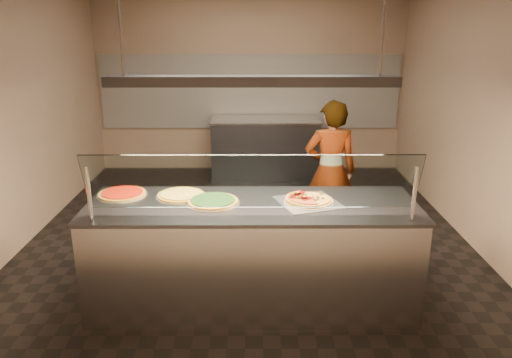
{
  "coord_description": "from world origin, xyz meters",
  "views": [
    {
      "loc": [
        0.07,
        -5.25,
        2.39
      ],
      "look_at": [
        0.09,
        -0.91,
        1.02
      ],
      "focal_mm": 35.0,
      "sensor_mm": 36.0,
      "label": 1
    }
  ],
  "objects_px": {
    "half_pizza_sausage": "(320,199)",
    "pizza_cheese": "(181,195)",
    "half_pizza_pepperoni": "(297,198)",
    "perforated_tray": "(309,202)",
    "prep_table": "(265,147)",
    "heat_lamp_housing": "(252,81)",
    "pizza_tomato": "(122,193)",
    "sneeze_guard": "(252,183)",
    "pizza_spatula": "(192,197)",
    "serving_counter": "(252,254)",
    "worker": "(330,171)",
    "pizza_spinach": "(213,201)"
  },
  "relations": [
    {
      "from": "prep_table",
      "to": "pizza_spinach",
      "type": "bearing_deg",
      "value": -97.78
    },
    {
      "from": "serving_counter",
      "to": "pizza_spinach",
      "type": "distance_m",
      "value": 0.58
    },
    {
      "from": "half_pizza_sausage",
      "to": "pizza_cheese",
      "type": "xyz_separation_m",
      "value": [
        -1.2,
        0.16,
        -0.01
      ]
    },
    {
      "from": "serving_counter",
      "to": "pizza_cheese",
      "type": "xyz_separation_m",
      "value": [
        -0.63,
        0.19,
        0.48
      ]
    },
    {
      "from": "perforated_tray",
      "to": "pizza_cheese",
      "type": "distance_m",
      "value": 1.12
    },
    {
      "from": "pizza_spinach",
      "to": "pizza_tomato",
      "type": "distance_m",
      "value": 0.84
    },
    {
      "from": "half_pizza_pepperoni",
      "to": "pizza_tomato",
      "type": "xyz_separation_m",
      "value": [
        -1.53,
        0.2,
        -0.02
      ]
    },
    {
      "from": "perforated_tray",
      "to": "prep_table",
      "type": "distance_m",
      "value": 3.87
    },
    {
      "from": "worker",
      "to": "pizza_tomato",
      "type": "bearing_deg",
      "value": 29.22
    },
    {
      "from": "heat_lamp_housing",
      "to": "worker",
      "type": "bearing_deg",
      "value": 58.21
    },
    {
      "from": "half_pizza_sausage",
      "to": "heat_lamp_housing",
      "type": "height_order",
      "value": "heat_lamp_housing"
    },
    {
      "from": "prep_table",
      "to": "heat_lamp_housing",
      "type": "bearing_deg",
      "value": -92.85
    },
    {
      "from": "half_pizza_pepperoni",
      "to": "half_pizza_sausage",
      "type": "xyz_separation_m",
      "value": [
        0.19,
        -0.0,
        -0.01
      ]
    },
    {
      "from": "pizza_tomato",
      "to": "sneeze_guard",
      "type": "bearing_deg",
      "value": -26.25
    },
    {
      "from": "pizza_cheese",
      "to": "heat_lamp_housing",
      "type": "distance_m",
      "value": 1.2
    },
    {
      "from": "serving_counter",
      "to": "pizza_tomato",
      "type": "xyz_separation_m",
      "value": [
        -1.15,
        0.22,
        0.48
      ]
    },
    {
      "from": "perforated_tray",
      "to": "half_pizza_pepperoni",
      "type": "relative_size",
      "value": 1.39
    },
    {
      "from": "perforated_tray",
      "to": "pizza_cheese",
      "type": "bearing_deg",
      "value": 171.78
    },
    {
      "from": "serving_counter",
      "to": "half_pizza_sausage",
      "type": "xyz_separation_m",
      "value": [
        0.57,
        0.03,
        0.49
      ]
    },
    {
      "from": "pizza_spinach",
      "to": "worker",
      "type": "distance_m",
      "value": 1.84
    },
    {
      "from": "pizza_spatula",
      "to": "worker",
      "type": "xyz_separation_m",
      "value": [
        1.39,
        1.31,
        -0.16
      ]
    },
    {
      "from": "pizza_tomato",
      "to": "pizza_spatula",
      "type": "distance_m",
      "value": 0.65
    },
    {
      "from": "pizza_spinach",
      "to": "pizza_spatula",
      "type": "relative_size",
      "value": 1.91
    },
    {
      "from": "pizza_spinach",
      "to": "prep_table",
      "type": "height_order",
      "value": "pizza_spinach"
    },
    {
      "from": "pizza_tomato",
      "to": "heat_lamp_housing",
      "type": "relative_size",
      "value": 0.19
    },
    {
      "from": "sneeze_guard",
      "to": "pizza_cheese",
      "type": "height_order",
      "value": "sneeze_guard"
    },
    {
      "from": "half_pizza_sausage",
      "to": "half_pizza_pepperoni",
      "type": "bearing_deg",
      "value": 179.42
    },
    {
      "from": "serving_counter",
      "to": "prep_table",
      "type": "distance_m",
      "value": 3.86
    },
    {
      "from": "pizza_spatula",
      "to": "pizza_spinach",
      "type": "bearing_deg",
      "value": -22.3
    },
    {
      "from": "perforated_tray",
      "to": "pizza_tomato",
      "type": "bearing_deg",
      "value": 173.12
    },
    {
      "from": "heat_lamp_housing",
      "to": "pizza_tomato",
      "type": "bearing_deg",
      "value": 168.97
    },
    {
      "from": "serving_counter",
      "to": "half_pizza_sausage",
      "type": "height_order",
      "value": "half_pizza_sausage"
    },
    {
      "from": "worker",
      "to": "heat_lamp_housing",
      "type": "relative_size",
      "value": 0.69
    },
    {
      "from": "pizza_spatula",
      "to": "heat_lamp_housing",
      "type": "distance_m",
      "value": 1.12
    },
    {
      "from": "half_pizza_pepperoni",
      "to": "pizza_spatula",
      "type": "distance_m",
      "value": 0.9
    },
    {
      "from": "perforated_tray",
      "to": "pizza_cheese",
      "type": "height_order",
      "value": "pizza_cheese"
    },
    {
      "from": "pizza_cheese",
      "to": "prep_table",
      "type": "bearing_deg",
      "value": 77.44
    },
    {
      "from": "serving_counter",
      "to": "pizza_tomato",
      "type": "relative_size",
      "value": 6.32
    },
    {
      "from": "sneeze_guard",
      "to": "half_pizza_sausage",
      "type": "relative_size",
      "value": 5.83
    },
    {
      "from": "sneeze_guard",
      "to": "pizza_spatula",
      "type": "bearing_deg",
      "value": 139.86
    },
    {
      "from": "serving_counter",
      "to": "sneeze_guard",
      "type": "height_order",
      "value": "sneeze_guard"
    },
    {
      "from": "half_pizza_pepperoni",
      "to": "perforated_tray",
      "type": "bearing_deg",
      "value": -0.34
    },
    {
      "from": "heat_lamp_housing",
      "to": "pizza_spatula",
      "type": "bearing_deg",
      "value": 169.75
    },
    {
      "from": "half_pizza_pepperoni",
      "to": "pizza_tomato",
      "type": "relative_size",
      "value": 0.99
    },
    {
      "from": "half_pizza_pepperoni",
      "to": "pizza_cheese",
      "type": "height_order",
      "value": "half_pizza_pepperoni"
    },
    {
      "from": "worker",
      "to": "sneeze_guard",
      "type": "bearing_deg",
      "value": 62.47
    },
    {
      "from": "pizza_cheese",
      "to": "worker",
      "type": "height_order",
      "value": "worker"
    },
    {
      "from": "half_pizza_pepperoni",
      "to": "heat_lamp_housing",
      "type": "xyz_separation_m",
      "value": [
        -0.38,
        -0.03,
        0.99
      ]
    },
    {
      "from": "pizza_spinach",
      "to": "pizza_cheese",
      "type": "xyz_separation_m",
      "value": [
        -0.29,
        0.17,
        -0.0
      ]
    },
    {
      "from": "serving_counter",
      "to": "pizza_spinach",
      "type": "bearing_deg",
      "value": 176.96
    }
  ]
}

